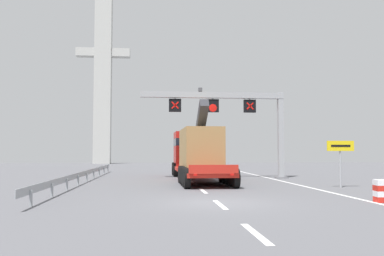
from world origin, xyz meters
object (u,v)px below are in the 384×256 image
(bridge_pylon_distant, at_px, (103,72))
(heavy_haul_truck_red, at_px, (196,152))
(overhead_lane_gantry, at_px, (232,109))
(exit_sign_yellow, at_px, (340,152))

(bridge_pylon_distant, bearing_deg, heavy_haul_truck_red, -73.15)
(overhead_lane_gantry, height_order, bridge_pylon_distant, bridge_pylon_distant)
(exit_sign_yellow, bearing_deg, heavy_haul_truck_red, 134.58)
(bridge_pylon_distant, bearing_deg, exit_sign_yellow, -67.56)
(heavy_haul_truck_red, relative_size, bridge_pylon_distant, 0.46)
(exit_sign_yellow, relative_size, bridge_pylon_distant, 0.09)
(heavy_haul_truck_red, height_order, bridge_pylon_distant, bridge_pylon_distant)
(overhead_lane_gantry, bearing_deg, exit_sign_yellow, -61.01)
(exit_sign_yellow, bearing_deg, overhead_lane_gantry, 118.99)
(bridge_pylon_distant, bearing_deg, overhead_lane_gantry, -69.06)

